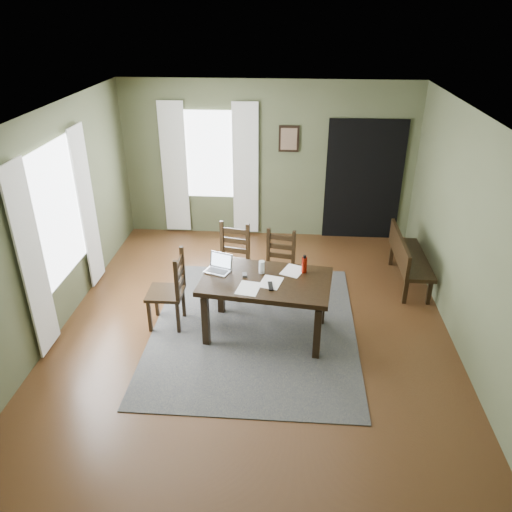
# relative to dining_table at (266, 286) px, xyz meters

# --- Properties ---
(ground) EXTENTS (5.00, 6.00, 0.01)m
(ground) POSITION_rel_dining_table_xyz_m (-0.15, 0.10, -0.70)
(ground) COLOR #492C16
(room_shell) EXTENTS (5.02, 6.02, 2.71)m
(room_shell) POSITION_rel_dining_table_xyz_m (-0.15, 0.10, 1.11)
(room_shell) COLOR #4F5738
(room_shell) RESTS_ON ground
(rug) EXTENTS (2.60, 3.20, 0.01)m
(rug) POSITION_rel_dining_table_xyz_m (-0.15, 0.10, -0.69)
(rug) COLOR #3D3D3D
(rug) RESTS_ON ground
(dining_table) EXTENTS (1.66, 1.12, 0.78)m
(dining_table) POSITION_rel_dining_table_xyz_m (0.00, 0.00, 0.00)
(dining_table) COLOR black
(dining_table) RESTS_ON rug
(chair_end) EXTENTS (0.46, 0.46, 1.03)m
(chair_end) POSITION_rel_dining_table_xyz_m (-1.24, 0.11, -0.19)
(chair_end) COLOR black
(chair_end) RESTS_ON rug
(chair_back_left) EXTENTS (0.53, 0.53, 1.03)m
(chair_back_left) POSITION_rel_dining_table_xyz_m (-0.54, 0.97, -0.19)
(chair_back_left) COLOR black
(chair_back_left) RESTS_ON rug
(chair_back_right) EXTENTS (0.49, 0.50, 0.97)m
(chair_back_right) POSITION_rel_dining_table_xyz_m (0.12, 0.93, -0.22)
(chair_back_right) COLOR black
(chair_back_right) RESTS_ON rug
(bench) EXTENTS (0.43, 1.35, 0.76)m
(bench) POSITION_rel_dining_table_xyz_m (2.00, 1.44, -0.24)
(bench) COLOR black
(bench) RESTS_ON ground
(laptop) EXTENTS (0.37, 0.33, 0.21)m
(laptop) POSITION_rel_dining_table_xyz_m (-0.60, 0.19, 0.15)
(laptop) COLOR #B7B7BC
(laptop) RESTS_ON dining_table
(computer_mouse) EXTENTS (0.07, 0.10, 0.03)m
(computer_mouse) POSITION_rel_dining_table_xyz_m (-0.27, 0.06, 0.11)
(computer_mouse) COLOR #3F3F42
(computer_mouse) RESTS_ON dining_table
(tv_remote) EXTENTS (0.08, 0.20, 0.02)m
(tv_remote) POSITION_rel_dining_table_xyz_m (0.06, -0.17, 0.11)
(tv_remote) COLOR black
(tv_remote) RESTS_ON dining_table
(drinking_glass) EXTENTS (0.09, 0.09, 0.16)m
(drinking_glass) POSITION_rel_dining_table_xyz_m (-0.07, 0.16, 0.18)
(drinking_glass) COLOR silver
(drinking_glass) RESTS_ON dining_table
(water_bottle) EXTENTS (0.09, 0.09, 0.23)m
(water_bottle) POSITION_rel_dining_table_xyz_m (0.46, 0.21, 0.20)
(water_bottle) COLOR #A21C0C
(water_bottle) RESTS_ON dining_table
(paper_b) EXTENTS (0.31, 0.36, 0.00)m
(paper_b) POSITION_rel_dining_table_xyz_m (0.06, -0.07, 0.10)
(paper_b) COLOR white
(paper_b) RESTS_ON dining_table
(paper_d) EXTENTS (0.34, 0.38, 0.00)m
(paper_d) POSITION_rel_dining_table_xyz_m (0.32, 0.24, 0.10)
(paper_d) COLOR white
(paper_d) RESTS_ON dining_table
(paper_e) EXTENTS (0.31, 0.37, 0.00)m
(paper_e) POSITION_rel_dining_table_xyz_m (-0.20, -0.23, 0.10)
(paper_e) COLOR white
(paper_e) RESTS_ON dining_table
(window_left) EXTENTS (0.01, 1.30, 1.70)m
(window_left) POSITION_rel_dining_table_xyz_m (-2.62, 0.30, 0.75)
(window_left) COLOR white
(window_left) RESTS_ON ground
(window_back) EXTENTS (1.00, 0.01, 1.50)m
(window_back) POSITION_rel_dining_table_xyz_m (-1.15, 3.07, 0.75)
(window_back) COLOR white
(window_back) RESTS_ON ground
(curtain_left_near) EXTENTS (0.03, 0.48, 2.30)m
(curtain_left_near) POSITION_rel_dining_table_xyz_m (-2.59, -0.52, 0.50)
(curtain_left_near) COLOR silver
(curtain_left_near) RESTS_ON ground
(curtain_left_far) EXTENTS (0.03, 0.48, 2.30)m
(curtain_left_far) POSITION_rel_dining_table_xyz_m (-2.59, 1.12, 0.50)
(curtain_left_far) COLOR silver
(curtain_left_far) RESTS_ON ground
(curtain_back_left) EXTENTS (0.44, 0.03, 2.30)m
(curtain_back_left) POSITION_rel_dining_table_xyz_m (-1.77, 3.04, 0.50)
(curtain_back_left) COLOR silver
(curtain_back_left) RESTS_ON ground
(curtain_back_right) EXTENTS (0.44, 0.03, 2.30)m
(curtain_back_right) POSITION_rel_dining_table_xyz_m (-0.53, 3.04, 0.50)
(curtain_back_right) COLOR silver
(curtain_back_right) RESTS_ON ground
(framed_picture) EXTENTS (0.34, 0.03, 0.44)m
(framed_picture) POSITION_rel_dining_table_xyz_m (0.20, 3.07, 1.05)
(framed_picture) COLOR black
(framed_picture) RESTS_ON ground
(doorway_back) EXTENTS (1.30, 0.03, 2.10)m
(doorway_back) POSITION_rel_dining_table_xyz_m (1.50, 3.07, 0.35)
(doorway_back) COLOR black
(doorway_back) RESTS_ON ground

